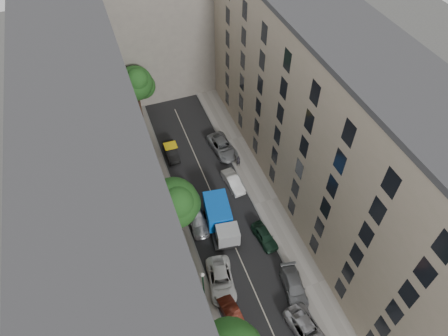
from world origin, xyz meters
name	(u,v)px	position (x,y,z in m)	size (l,w,h in m)	color
ground	(221,215)	(0.00, 0.00, 0.00)	(120.00, 120.00, 0.00)	#4C4C49
road_surface	(221,215)	(0.00, 0.00, 0.01)	(8.00, 44.00, 0.02)	black
sidewalk_left	(174,229)	(-5.50, 0.00, 0.07)	(3.00, 44.00, 0.15)	gray
sidewalk_right	(266,201)	(5.50, 0.00, 0.07)	(3.00, 44.00, 0.15)	gray
building_left	(102,183)	(-11.00, 0.00, 10.00)	(8.00, 44.00, 20.00)	#4C4A47
building_right	(324,126)	(11.00, 0.00, 10.00)	(8.00, 44.00, 20.00)	tan
building_endcap	(154,24)	(0.00, 28.00, 9.00)	(18.00, 12.00, 18.00)	gray
tarp_truck	(220,218)	(-0.60, -1.46, 1.57)	(3.24, 6.46, 2.85)	black
car_left_1	(233,315)	(-2.94, -11.40, 0.66)	(1.39, 4.00, 1.32)	#4F190F
car_left_2	(221,280)	(-2.80, -7.80, 0.73)	(2.43, 5.26, 1.46)	silver
car_left_3	(198,220)	(-2.80, -0.20, 0.67)	(1.88, 4.62, 1.34)	#BABABF
car_left_4	(185,196)	(-3.20, 3.40, 0.72)	(1.69, 4.20, 1.43)	black
car_left_5	(171,152)	(-2.80, 11.00, 0.67)	(1.42, 4.06, 1.34)	black
car_right_0	(307,331)	(2.80, -15.00, 0.71)	(2.36, 5.11, 1.42)	#AFAFB4
car_right_1	(294,287)	(3.60, -10.80, 0.67)	(1.89, 4.64, 1.35)	slate
car_right_2	(265,236)	(3.24, -4.60, 0.66)	(1.55, 3.85, 1.31)	black
car_right_3	(233,182)	(2.80, 3.60, 0.67)	(1.42, 4.08, 1.34)	silver
car_right_4	(222,147)	(3.60, 9.52, 0.74)	(2.46, 5.34, 1.48)	gray
tree_mid	(175,205)	(-5.17, -1.11, 5.62)	(5.41, 5.15, 8.31)	#382619
tree_far	(136,85)	(-4.71, 19.39, 5.74)	(4.88, 4.54, 8.27)	#382619
lamp_post	(203,285)	(-4.93, -9.16, 3.76)	(0.36, 0.36, 5.78)	#1B613A
pedestrian	(238,161)	(4.50, 6.30, 0.95)	(0.59, 0.38, 1.60)	black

